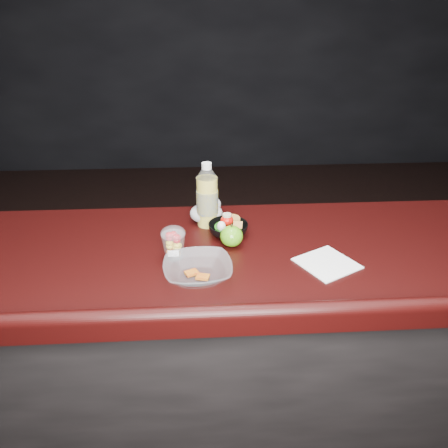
{
  "coord_description": "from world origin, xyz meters",
  "views": [
    {
      "loc": [
        -0.12,
        -0.95,
        1.76
      ],
      "look_at": [
        -0.04,
        0.34,
        1.1
      ],
      "focal_mm": 35.0,
      "sensor_mm": 36.0,
      "label": 1
    }
  ],
  "objects": [
    {
      "name": "lemonade_bottle",
      "position": [
        -0.09,
        0.49,
        1.12
      ],
      "size": [
        0.08,
        0.08,
        0.24
      ],
      "color": "gold",
      "rests_on": "counter"
    },
    {
      "name": "takeout_bowl",
      "position": [
        -0.13,
        0.15,
        1.05
      ],
      "size": [
        0.22,
        0.22,
        0.05
      ],
      "rotation": [
        0.0,
        0.0,
        0.08
      ],
      "color": "silver",
      "rests_on": "counter"
    },
    {
      "name": "fruit_cup",
      "position": [
        -0.21,
        0.26,
        1.08
      ],
      "size": [
        0.08,
        0.08,
        0.11
      ],
      "color": "white",
      "rests_on": "counter"
    },
    {
      "name": "plastic_bag",
      "position": [
        -0.09,
        0.52,
        1.06
      ],
      "size": [
        0.12,
        0.1,
        0.09
      ],
      "color": "silver",
      "rests_on": "counter"
    },
    {
      "name": "snack_bowl",
      "position": [
        -0.03,
        0.41,
        1.05
      ],
      "size": [
        0.16,
        0.16,
        0.08
      ],
      "rotation": [
        0.0,
        0.0,
        0.13
      ],
      "color": "black",
      "rests_on": "counter"
    },
    {
      "name": "green_apple",
      "position": [
        -0.02,
        0.33,
        1.06
      ],
      "size": [
        0.08,
        0.08,
        0.08
      ],
      "color": "#388A10",
      "rests_on": "counter"
    },
    {
      "name": "counter",
      "position": [
        0.0,
        0.3,
        0.51
      ],
      "size": [
        4.06,
        0.71,
        1.02
      ],
      "color": "black",
      "rests_on": "ground"
    },
    {
      "name": "paper_napkin",
      "position": [
        0.27,
        0.2,
        1.02
      ],
      "size": [
        0.22,
        0.22,
        0.0
      ],
      "primitive_type": "cube",
      "rotation": [
        0.0,
        0.0,
        0.5
      ],
      "color": "white",
      "rests_on": "counter"
    }
  ]
}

